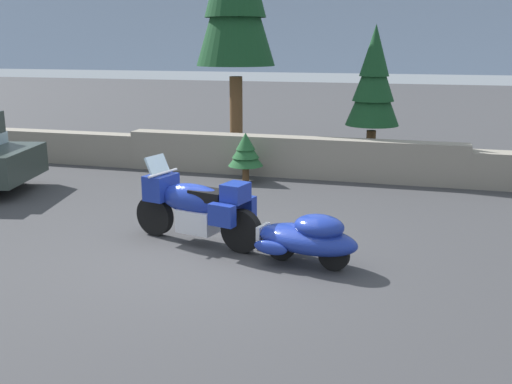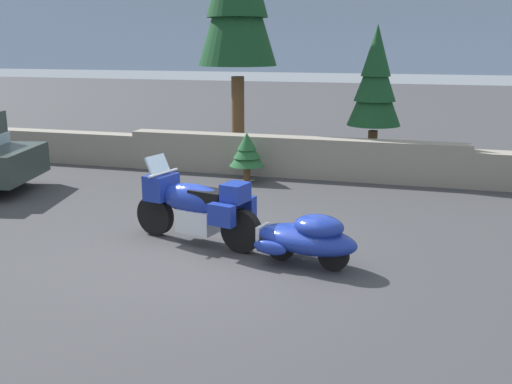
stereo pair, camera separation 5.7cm
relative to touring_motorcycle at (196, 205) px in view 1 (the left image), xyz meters
name	(u,v)px [view 1 (the left image)]	position (x,y,z in m)	size (l,w,h in m)	color
ground_plane	(210,254)	(0.38, -0.42, -0.62)	(80.00, 80.00, 0.00)	#38383A
stone_guard_wall	(307,159)	(0.77, 5.14, -0.20)	(24.00, 0.60, 0.94)	gray
distant_ridgeline	(410,12)	(0.38, 95.17, 7.38)	(240.00, 80.00, 16.00)	#8C9EB7
touring_motorcycle	(196,205)	(0.00, 0.00, 0.00)	(2.27, 1.08, 1.33)	black
car_shaped_trailer	(308,237)	(1.86, -0.47, -0.21)	(2.22, 1.05, 0.76)	black
pine_tree_secondary	(374,81)	(2.15, 6.16, 1.57)	(1.28, 1.28, 3.50)	brown
pine_sapling_near	(246,151)	(-0.47, 4.29, 0.08)	(0.79, 0.79, 1.12)	brown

